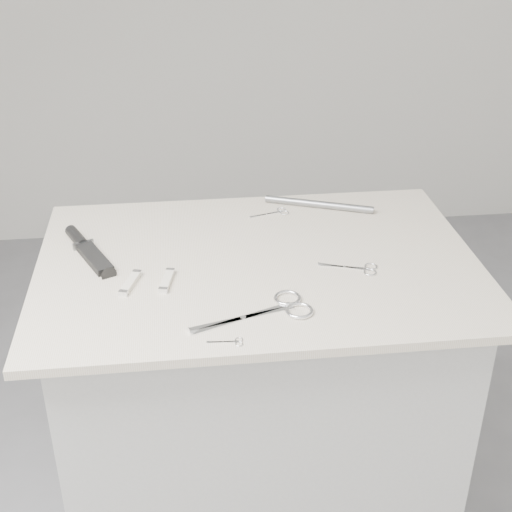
{
  "coord_description": "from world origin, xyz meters",
  "views": [
    {
      "loc": [
        -0.17,
        -1.4,
        1.71
      ],
      "look_at": [
        -0.0,
        0.02,
        0.92
      ],
      "focal_mm": 50.0,
      "sensor_mm": 36.0,
      "label": 1
    }
  ],
  "objects": [
    {
      "name": "plinth",
      "position": [
        0.0,
        0.0,
        0.45
      ],
      "size": [
        0.9,
        0.6,
        0.9
      ],
      "primitive_type": "cube",
      "color": "#B3B3B1",
      "rests_on": "ground"
    },
    {
      "name": "tiny_scissors",
      "position": [
        -0.09,
        -0.31,
        0.92
      ],
      "size": [
        0.07,
        0.03,
        0.0
      ],
      "rotation": [
        0.0,
        0.0,
        -0.08
      ],
      "color": "white",
      "rests_on": "display_board"
    },
    {
      "name": "embroidery_scissors_a",
      "position": [
        0.22,
        -0.07,
        0.92
      ],
      "size": [
        0.13,
        0.07,
        0.0
      ],
      "rotation": [
        0.0,
        0.0,
        -0.32
      ],
      "color": "white",
      "rests_on": "display_board"
    },
    {
      "name": "large_shears",
      "position": [
        0.01,
        -0.21,
        0.92
      ],
      "size": [
        0.25,
        0.14,
        0.01
      ],
      "rotation": [
        0.0,
        0.0,
        0.32
      ],
      "color": "white",
      "rests_on": "display_board"
    },
    {
      "name": "metal_rail",
      "position": [
        0.19,
        0.26,
        0.93
      ],
      "size": [
        0.27,
        0.12,
        0.02
      ],
      "primitive_type": "cylinder",
      "rotation": [
        0.0,
        1.57,
        -0.38
      ],
      "color": "gray",
      "rests_on": "display_board"
    },
    {
      "name": "pocket_knife_a",
      "position": [
        -0.28,
        -0.07,
        0.93
      ],
      "size": [
        0.05,
        0.1,
        0.01
      ],
      "rotation": [
        0.0,
        0.0,
        1.26
      ],
      "color": "silver",
      "rests_on": "display_board"
    },
    {
      "name": "sheathed_knife",
      "position": [
        -0.39,
        0.09,
        0.93
      ],
      "size": [
        0.13,
        0.23,
        0.03
      ],
      "rotation": [
        0.0,
        0.0,
        2.01
      ],
      "color": "black",
      "rests_on": "display_board"
    },
    {
      "name": "pocket_knife_b",
      "position": [
        -0.21,
        -0.07,
        0.93
      ],
      "size": [
        0.04,
        0.09,
        0.01
      ],
      "rotation": [
        0.0,
        0.0,
        1.37
      ],
      "color": "silver",
      "rests_on": "display_board"
    },
    {
      "name": "embroidery_scissors_b",
      "position": [
        0.07,
        0.24,
        0.92
      ],
      "size": [
        0.11,
        0.06,
        0.0
      ],
      "rotation": [
        0.0,
        0.0,
        0.29
      ],
      "color": "white",
      "rests_on": "display_board"
    },
    {
      "name": "display_board",
      "position": [
        0.0,
        0.0,
        0.91
      ],
      "size": [
        1.0,
        0.7,
        0.02
      ],
      "primitive_type": "cube",
      "color": "beige",
      "rests_on": "plinth"
    }
  ]
}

